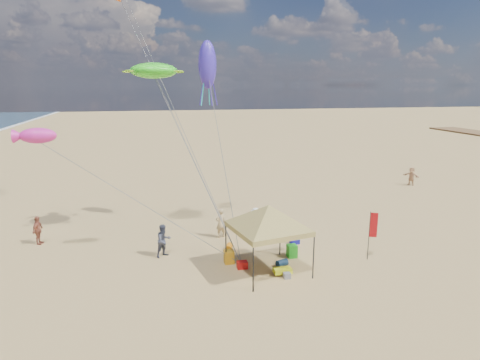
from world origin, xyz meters
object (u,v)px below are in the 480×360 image
Objects in this scene: person_near_a at (221,223)px; person_far_c at (411,176)px; cooler_red at (242,265)px; beach_cart at (283,271)px; person_far_a at (38,230)px; canopy_tent at (269,208)px; person_near_b at (164,241)px; cooler_blue at (295,241)px; chair_green at (292,251)px; person_near_c at (255,220)px; chair_yellow at (229,257)px; feather_flag at (372,228)px.

person_far_c is (19.97, 9.69, -0.06)m from person_near_a.
beach_cart is (1.81, -1.12, 0.01)m from cooler_red.
person_near_a is at bearing -80.98° from person_far_a.
person_far_c is at bearing -172.80° from person_near_a.
canopy_tent is 6.38m from person_near_b.
cooler_blue is 19.73m from person_far_c.
person_near_c is (-0.96, 4.23, 0.47)m from chair_green.
canopy_tent reaches higher than chair_green.
chair_yellow is 11.69m from person_far_a.
person_near_b is (-3.57, -2.24, -0.00)m from person_near_a.
cooler_blue is 7.71m from person_near_b.
cooler_blue is 15.22m from person_far_a.
canopy_tent is at bearing -178.31° from feather_flag.
person_near_a is 1.13× the size of person_near_c.
chair_yellow reaches higher than cooler_red.
person_far_c is at bearing -145.99° from person_near_c.
person_near_c is (-4.99, 5.50, -1.00)m from feather_flag.
person_near_c is at bearing 132.24° from feather_flag.
person_near_b is (-10.87, 2.89, -0.90)m from feather_flag.
chair_yellow is 3.04m from beach_cart.
beach_cart is (2.34, -1.93, -0.15)m from chair_yellow.
person_near_a is 22.20m from person_far_c.
person_near_b is at bearing 153.60° from chair_yellow.
chair_green is at bearing 108.89° from person_near_c.
chair_green is at bearing -114.29° from cooler_blue.
chair_green is at bearing -46.80° from person_near_b.
person_near_a is 1.00× the size of person_near_b.
person_near_c is at bearing -78.23° from person_far_a.
person_near_b is 1.07× the size of person_far_a.
feather_flag is 5.01× the size of cooler_red.
cooler_red is 4.67m from cooler_blue.
person_near_b is (-5.65, 3.58, 0.72)m from beach_cart.
beach_cart is (0.62, -0.51, -3.17)m from canopy_tent.
canopy_tent is 3.80m from chair_green.
cooler_red and cooler_blue have the same top height.
feather_flag reaches higher than person_far_a.
person_near_b reaches higher than person_near_c.
feather_flag is 4.48m from chair_green.
cooler_blue is 4.63m from person_near_a.
person_near_a is at bearing 144.90° from feather_flag.
feather_flag is 4.76m from cooler_blue.
chair_yellow is (-0.53, 0.81, 0.16)m from cooler_red.
feather_flag reaches higher than person_far_c.
canopy_tent is 3.93× the size of person_near_c.
chair_green is 0.41× the size of person_far_c.
cooler_red reaches higher than beach_cart.
canopy_tent reaches higher than chair_yellow.
chair_yellow is 0.43× the size of person_near_c.
person_near_c is 19.97m from person_far_c.
chair_green is (1.80, 1.44, -3.02)m from canopy_tent.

